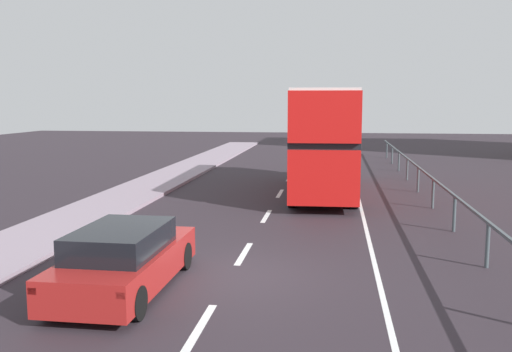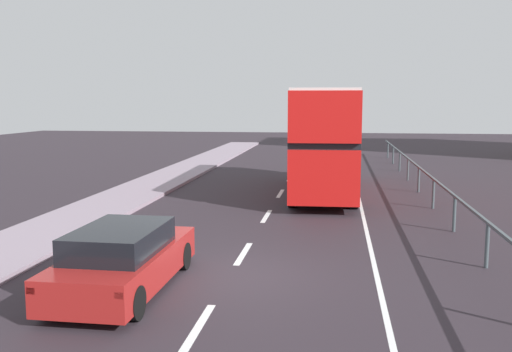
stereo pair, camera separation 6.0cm
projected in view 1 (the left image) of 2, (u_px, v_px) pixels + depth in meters
The scene contains 5 objects.
ground_plane at pixel (232, 276), 13.01m from camera, with size 74.73×120.00×0.10m, color #2C242C.
lane_paint_markings at pixel (328, 210), 20.74m from camera, with size 3.46×46.00×0.01m.
bridge_side_railing at pixel (433, 184), 20.91m from camera, with size 0.10×42.00×1.13m.
double_decker_bus_red at pixel (323, 139), 24.22m from camera, with size 2.81×10.18×4.42m.
hatchback_car_near at pixel (125, 259), 11.82m from camera, with size 1.88×4.60×1.39m.
Camera 1 is at (2.29, -12.40, 3.95)m, focal length 39.68 mm.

